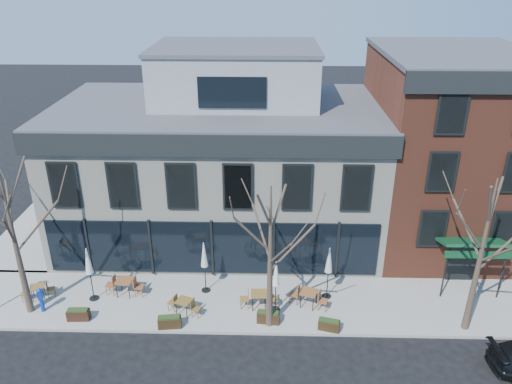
{
  "coord_description": "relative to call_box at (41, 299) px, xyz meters",
  "views": [
    {
      "loc": [
        2.86,
        -22.31,
        15.46
      ],
      "look_at": [
        2.24,
        2.0,
        4.17
      ],
      "focal_mm": 35.0,
      "sensor_mm": 36.0,
      "label": 1
    }
  ],
  "objects": [
    {
      "name": "sidewalk_front",
      "position": [
        11.13,
        1.06,
        -0.78
      ],
      "size": [
        33.5,
        4.7,
        0.15
      ],
      "primitive_type": "cube",
      "color": "gray",
      "rests_on": "ground"
    },
    {
      "name": "ground",
      "position": [
        7.88,
        3.21,
        -0.85
      ],
      "size": [
        120.0,
        120.0,
        0.0
      ],
      "primitive_type": "plane",
      "color": "black",
      "rests_on": "ground"
    },
    {
      "name": "sidewalk_side",
      "position": [
        -3.37,
        9.21,
        -0.78
      ],
      "size": [
        4.5,
        12.0,
        0.15
      ],
      "primitive_type": "cube",
      "color": "gray",
      "rests_on": "ground"
    },
    {
      "name": "umbrella_0",
      "position": [
        2.14,
        1.0,
        1.36
      ],
      "size": [
        0.47,
        0.47,
        2.93
      ],
      "color": "black",
      "rests_on": "sidewalk_front"
    },
    {
      "name": "cafe_set_2",
      "position": [
        6.83,
        0.01,
        -0.24
      ],
      "size": [
        1.75,
        0.99,
        0.9
      ],
      "color": "brown",
      "rests_on": "sidewalk_front"
    },
    {
      "name": "planter_1",
      "position": [
        6.32,
        -0.99,
        -0.41
      ],
      "size": [
        1.1,
        0.55,
        0.59
      ],
      "color": "#312310",
      "rests_on": "sidewalk_front"
    },
    {
      "name": "cafe_set_0",
      "position": [
        -0.62,
        1.0,
        -0.26
      ],
      "size": [
        1.66,
        0.93,
        0.85
      ],
      "color": "brown",
      "rests_on": "sidewalk_front"
    },
    {
      "name": "planter_2",
      "position": [
        10.84,
        -0.54,
        -0.41
      ],
      "size": [
        1.09,
        0.55,
        0.59
      ],
      "color": "black",
      "rests_on": "sidewalk_front"
    },
    {
      "name": "planter_3",
      "position": [
        13.61,
        -0.99,
        -0.43
      ],
      "size": [
        1.04,
        0.62,
        0.54
      ],
      "color": "#312210",
      "rests_on": "sidewalk_front"
    },
    {
      "name": "tree_right",
      "position": [
        19.9,
        -0.7,
        3.17
      ],
      "size": [
        3.72,
        3.77,
        7.48
      ],
      "color": "#382B21",
      "rests_on": "sidewalk_front"
    },
    {
      "name": "tree_corner",
      "position": [
        -0.6,
        0.0,
        3.39
      ],
      "size": [
        3.93,
        3.98,
        7.92
      ],
      "color": "#382B21",
      "rests_on": "sidewalk_front"
    },
    {
      "name": "cafe_set_3",
      "position": [
        10.38,
        0.57,
        -0.19
      ],
      "size": [
        1.89,
        0.78,
        0.99
      ],
      "color": "brown",
      "rests_on": "sidewalk_front"
    },
    {
      "name": "tree_mid",
      "position": [
        10.9,
        -0.7,
        2.94
      ],
      "size": [
        3.5,
        3.55,
        7.04
      ],
      "color": "#382B21",
      "rests_on": "sidewalk_front"
    },
    {
      "name": "umbrella_4",
      "position": [
        13.76,
        1.48,
        1.3
      ],
      "size": [
        0.45,
        0.45,
        2.84
      ],
      "color": "black",
      "rests_on": "sidewalk_front"
    },
    {
      "name": "cafe_set_1",
      "position": [
        3.63,
        1.42,
        -0.17
      ],
      "size": [
        2.01,
        0.86,
        1.04
      ],
      "color": "brown",
      "rests_on": "sidewalk_front"
    },
    {
      "name": "umbrella_3",
      "position": [
        11.18,
        0.39,
        1.23
      ],
      "size": [
        0.44,
        0.44,
        2.73
      ],
      "color": "black",
      "rests_on": "sidewalk_front"
    },
    {
      "name": "call_box",
      "position": [
        0.0,
        0.0,
        0.0
      ],
      "size": [
        0.26,
        0.26,
        1.33
      ],
      "color": "#0B319B",
      "rests_on": "sidewalk_front"
    },
    {
      "name": "umbrella_2",
      "position": [
        7.64,
        1.82,
        1.3
      ],
      "size": [
        0.45,
        0.45,
        2.84
      ],
      "color": "black",
      "rests_on": "sidewalk_front"
    },
    {
      "name": "cafe_set_4",
      "position": [
        12.79,
        0.72,
        -0.18
      ],
      "size": [
        1.97,
        1.14,
        1.02
      ],
      "color": "brown",
      "rests_on": "sidewalk_front"
    },
    {
      "name": "corner_building",
      "position": [
        7.96,
        8.28,
        3.87
      ],
      "size": [
        18.39,
        10.39,
        11.1
      ],
      "color": "beige",
      "rests_on": "ground"
    },
    {
      "name": "planter_0",
      "position": [
        1.94,
        -0.57,
        -0.42
      ],
      "size": [
        1.04,
        0.45,
        0.58
      ],
      "color": "black",
      "rests_on": "sidewalk_front"
    },
    {
      "name": "red_brick_building",
      "position": [
        20.88,
        8.19,
        4.78
      ],
      "size": [
        8.2,
        11.78,
        11.18
      ],
      "color": "brown",
      "rests_on": "ground"
    }
  ]
}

